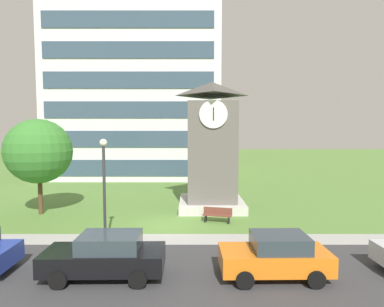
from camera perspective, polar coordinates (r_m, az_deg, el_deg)
The scene contains 10 objects.
ground_plane at distance 18.91m, azimuth -4.71°, elevation -13.19°, with size 160.00×160.00×0.00m, color #567F38.
street_asphalt at distance 12.68m, azimuth -7.49°, elevation -22.18°, with size 120.00×7.20×0.01m, color #38383A.
kerb_strip at distance 16.71m, azimuth -5.41°, elevation -15.53°, with size 120.00×1.60×0.01m, color #9E9E99.
office_building at distance 41.98m, azimuth -9.65°, elevation 16.11°, with size 20.14×13.56×28.80m.
clock_tower at distance 22.39m, azimuth 3.83°, elevation 0.10°, with size 4.63×4.63×9.17m.
park_bench at distance 19.48m, azimuth 4.91°, elevation -11.26°, with size 1.86×0.90×0.88m.
street_lamp at distance 15.50m, azimuth -15.83°, elevation -4.60°, with size 0.36×0.36×5.26m.
tree_by_building at distance 23.09m, azimuth -26.37°, elevation 0.38°, with size 4.34×4.34×6.47m.
parked_car_black at distance 12.85m, azimuth -15.54°, elevation -17.75°, with size 4.60×2.03×1.69m.
parked_car_orange at distance 12.82m, azimuth 15.38°, elevation -17.82°, with size 4.15×2.00×1.69m.
Camera 1 is at (1.57, -17.99, 5.61)m, focal length 28.73 mm.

